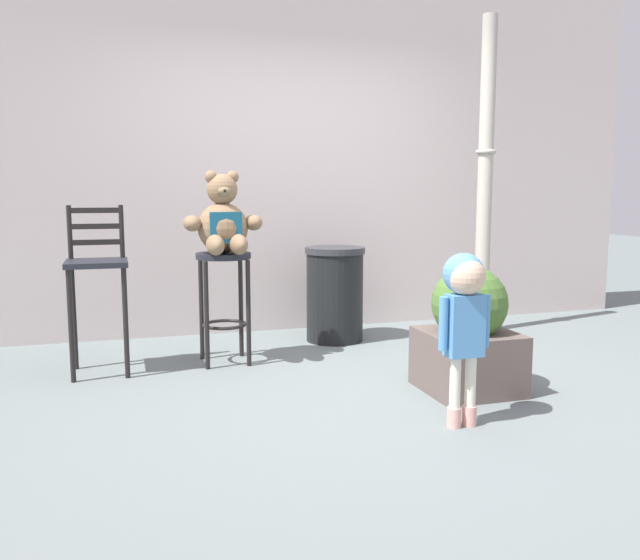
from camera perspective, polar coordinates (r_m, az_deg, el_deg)
The scene contains 9 objects.
ground_plane at distance 4.08m, azimuth 3.25°, elevation -9.40°, with size 24.00×24.00×0.00m, color slate.
building_wall at distance 5.85m, azimuth -3.66°, elevation 14.49°, with size 6.80×0.30×3.78m, color beige.
bar_stool_with_teddy at distance 4.62m, azimuth -8.33°, elevation -0.44°, with size 0.38×0.38×0.78m.
teddy_bear at distance 4.55m, azimuth -8.38°, elevation 4.88°, with size 0.54×0.48×0.56m.
child_walking at distance 3.38m, azimuth 12.40°, elevation -1.85°, with size 0.28×0.23×0.89m.
trash_bin at distance 5.28m, azimuth 1.28°, elevation -1.20°, with size 0.48×0.48×0.76m.
lamppost at distance 5.73m, azimuth 14.02°, elevation 5.73°, with size 0.30×0.30×2.62m.
bar_chair_empty at distance 4.54m, azimuth -18.74°, elevation 0.45°, with size 0.39×0.39×1.11m.
planter_with_shrub at distance 4.05m, azimuth 12.74°, elevation -4.60°, with size 0.53×0.53×0.76m.
Camera 1 is at (-1.37, -3.65, 1.20)m, focal length 36.93 mm.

